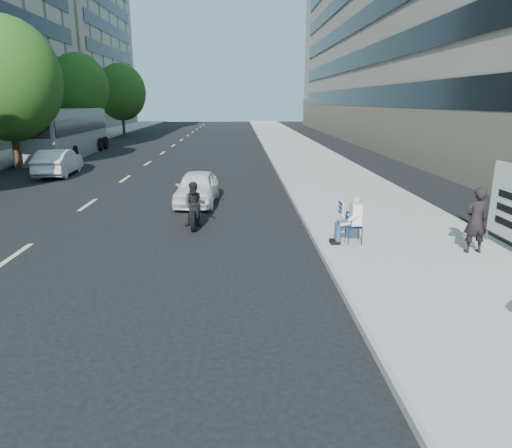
{
  "coord_description": "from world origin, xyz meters",
  "views": [
    {
      "loc": [
        -0.67,
        -9.37,
        3.88
      ],
      "look_at": [
        -0.25,
        1.73,
        0.86
      ],
      "focal_mm": 32.0,
      "sensor_mm": 36.0,
      "label": 1
    }
  ],
  "objects_px": {
    "white_sedan_near": "(197,187)",
    "white_sedan_mid": "(58,162)",
    "motorcycle": "(195,207)",
    "bus": "(67,133)",
    "seated_protester": "(350,217)",
    "pedestrian_woman": "(476,220)"
  },
  "relations": [
    {
      "from": "seated_protester",
      "to": "bus",
      "type": "distance_m",
      "value": 26.72
    },
    {
      "from": "white_sedan_near",
      "to": "white_sedan_mid",
      "type": "bearing_deg",
      "value": 140.72
    },
    {
      "from": "white_sedan_mid",
      "to": "bus",
      "type": "bearing_deg",
      "value": -77.86
    },
    {
      "from": "pedestrian_woman",
      "to": "motorcycle",
      "type": "bearing_deg",
      "value": -29.22
    },
    {
      "from": "white_sedan_near",
      "to": "white_sedan_mid",
      "type": "height_order",
      "value": "white_sedan_mid"
    },
    {
      "from": "motorcycle",
      "to": "white_sedan_mid",
      "type": "bearing_deg",
      "value": 127.77
    },
    {
      "from": "bus",
      "to": "pedestrian_woman",
      "type": "bearing_deg",
      "value": -52.97
    },
    {
      "from": "pedestrian_woman",
      "to": "white_sedan_near",
      "type": "xyz_separation_m",
      "value": [
        -7.54,
        6.66,
        -0.36
      ]
    },
    {
      "from": "seated_protester",
      "to": "pedestrian_woman",
      "type": "height_order",
      "value": "pedestrian_woman"
    },
    {
      "from": "seated_protester",
      "to": "motorcycle",
      "type": "height_order",
      "value": "seated_protester"
    },
    {
      "from": "motorcycle",
      "to": "bus",
      "type": "distance_m",
      "value": 22.35
    },
    {
      "from": "seated_protester",
      "to": "bus",
      "type": "bearing_deg",
      "value": 124.76
    },
    {
      "from": "motorcycle",
      "to": "seated_protester",
      "type": "bearing_deg",
      "value": -29.42
    },
    {
      "from": "white_sedan_near",
      "to": "pedestrian_woman",
      "type": "bearing_deg",
      "value": -38.67
    },
    {
      "from": "pedestrian_woman",
      "to": "white_sedan_mid",
      "type": "bearing_deg",
      "value": -46.5
    },
    {
      "from": "bus",
      "to": "motorcycle",
      "type": "bearing_deg",
      "value": -62.37
    },
    {
      "from": "pedestrian_woman",
      "to": "bus",
      "type": "relative_size",
      "value": 0.14
    },
    {
      "from": "pedestrian_woman",
      "to": "seated_protester",
      "type": "bearing_deg",
      "value": -21.5
    },
    {
      "from": "seated_protester",
      "to": "pedestrian_woman",
      "type": "relative_size",
      "value": 0.78
    },
    {
      "from": "white_sedan_near",
      "to": "motorcycle",
      "type": "relative_size",
      "value": 1.81
    },
    {
      "from": "white_sedan_near",
      "to": "bus",
      "type": "xyz_separation_m",
      "value": [
        -10.64,
        16.17,
        1.01
      ]
    },
    {
      "from": "white_sedan_mid",
      "to": "seated_protester",
      "type": "bearing_deg",
      "value": 129.75
    }
  ]
}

